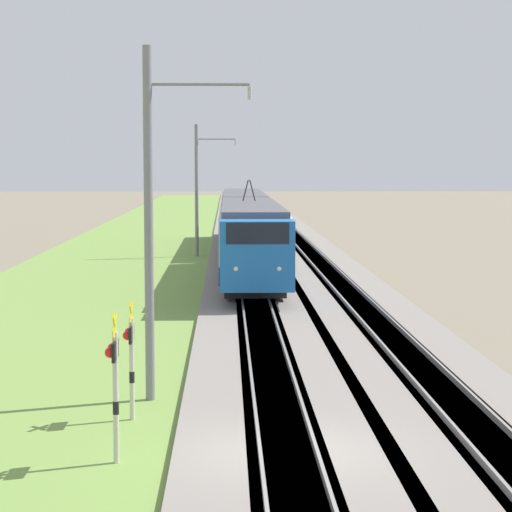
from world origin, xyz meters
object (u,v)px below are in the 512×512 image
crossing_signal_near (115,375)px  catenary_mast_mid (198,189)px  crossing_signal_aux (131,351)px  catenary_mast_near (151,222)px  passenger_train (246,224)px

crossing_signal_near → catenary_mast_mid: 43.19m
crossing_signal_near → crossing_signal_aux: (3.23, 0.00, -0.16)m
crossing_signal_aux → catenary_mast_near: (1.88, -0.33, 2.76)m
crossing_signal_aux → catenary_mast_near: size_ratio=0.32×
passenger_train → catenary_mast_near: size_ratio=4.90×
catenary_mast_near → catenary_mast_mid: bearing=-0.0°
crossing_signal_aux → catenary_mast_near: bearing=-100.0°
crossing_signal_near → catenary_mast_near: bearing=-93.7°
catenary_mast_near → crossing_signal_aux: bearing=170.0°
passenger_train → crossing_signal_near: (-39.55, 3.27, -0.53)m
crossing_signal_near → crossing_signal_aux: size_ratio=1.08×
crossing_signal_aux → catenary_mast_mid: 39.98m
crossing_signal_near → crossing_signal_aux: 3.23m
passenger_train → crossing_signal_near: 39.69m
crossing_signal_near → catenary_mast_near: catenary_mast_near is taller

